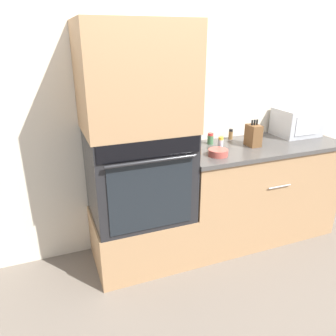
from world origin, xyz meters
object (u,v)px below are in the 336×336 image
object	(u,v)px
wall_oven	(139,174)
condiment_jar_mid	(231,134)
knife_block	(253,135)
condiment_jar_back	(199,151)
microwave	(297,122)
condiment_jar_near	(221,144)
bowl	(218,153)
condiment_jar_far	(210,139)

from	to	relation	value
wall_oven	condiment_jar_mid	world-z (taller)	wall_oven
knife_block	condiment_jar_back	size ratio (longest dim) A/B	3.56
microwave	condiment_jar_mid	world-z (taller)	microwave
condiment_jar_near	wall_oven	bearing A→B (deg)	178.79
condiment_jar_back	condiment_jar_near	bearing A→B (deg)	7.87
bowl	condiment_jar_mid	world-z (taller)	condiment_jar_mid
bowl	condiment_jar_far	xyz separation A→B (m)	(0.09, 0.30, 0.02)
wall_oven	condiment_jar_near	world-z (taller)	wall_oven
condiment_jar_mid	wall_oven	bearing A→B (deg)	-166.38
wall_oven	bowl	distance (m)	0.65
condiment_jar_far	knife_block	bearing A→B (deg)	-29.65
wall_oven	condiment_jar_near	xyz separation A→B (m)	(0.71, -0.01, 0.17)
microwave	condiment_jar_mid	distance (m)	0.67
knife_block	condiment_jar_far	xyz separation A→B (m)	(-0.32, 0.18, -0.05)
bowl	condiment_jar_near	size ratio (longest dim) A/B	1.36
microwave	knife_block	world-z (taller)	microwave
microwave	condiment_jar_back	xyz separation A→B (m)	(-1.13, -0.17, -0.10)
microwave	knife_block	xyz separation A→B (m)	(-0.59, -0.14, -0.03)
condiment_jar_mid	condiment_jar_far	xyz separation A→B (m)	(-0.24, -0.06, 0.00)
knife_block	condiment_jar_back	world-z (taller)	knife_block
wall_oven	condiment_jar_far	size ratio (longest dim) A/B	7.73
microwave	condiment_jar_near	world-z (taller)	microwave
condiment_jar_near	condiment_jar_far	bearing A→B (deg)	88.56
knife_block	condiment_jar_mid	world-z (taller)	knife_block
microwave	condiment_jar_back	distance (m)	1.15
condiment_jar_near	knife_block	bearing A→B (deg)	0.90
condiment_jar_near	condiment_jar_mid	distance (m)	0.35
knife_block	condiment_jar_far	world-z (taller)	knife_block
knife_block	condiment_jar_mid	bearing A→B (deg)	107.18
condiment_jar_mid	condiment_jar_back	distance (m)	0.54
wall_oven	condiment_jar_far	xyz separation A→B (m)	(0.71, 0.17, 0.16)
condiment_jar_mid	condiment_jar_back	bearing A→B (deg)	-149.36
knife_block	condiment_jar_far	bearing A→B (deg)	150.35
knife_block	bowl	bearing A→B (deg)	-163.80
condiment_jar_far	condiment_jar_back	distance (m)	0.31
condiment_jar_far	condiment_jar_back	world-z (taller)	condiment_jar_far
wall_oven	condiment_jar_far	distance (m)	0.75
microwave	condiment_jar_mid	size ratio (longest dim) A/B	4.07
condiment_jar_mid	condiment_jar_back	size ratio (longest dim) A/B	1.49
knife_block	condiment_jar_back	distance (m)	0.55
microwave	knife_block	size ratio (longest dim) A/B	1.70
condiment_jar_near	condiment_jar_far	distance (m)	0.19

